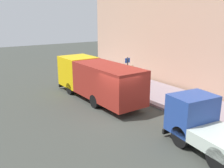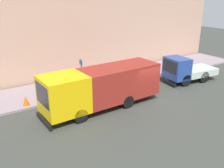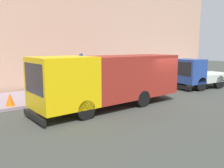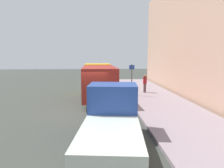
% 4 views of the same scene
% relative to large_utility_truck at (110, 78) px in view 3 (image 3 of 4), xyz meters
% --- Properties ---
extents(ground, '(80.00, 80.00, 0.00)m').
position_rel_large_utility_truck_xyz_m(ground, '(-0.70, -3.43, -1.54)').
color(ground, '#3B3E38').
extents(sidewalk, '(4.37, 30.00, 0.16)m').
position_rel_large_utility_truck_xyz_m(sidewalk, '(4.49, -3.43, -1.46)').
color(sidewalk, gray).
rests_on(sidewalk, ground).
extents(building_facade, '(0.50, 30.00, 10.62)m').
position_rel_large_utility_truck_xyz_m(building_facade, '(7.17, -3.43, 3.77)').
color(building_facade, tan).
rests_on(building_facade, ground).
extents(large_utility_truck, '(2.59, 8.34, 2.71)m').
position_rel_large_utility_truck_xyz_m(large_utility_truck, '(0.00, 0.00, 0.00)').
color(large_utility_truck, yellow).
rests_on(large_utility_truck, ground).
extents(small_flatbed_truck, '(2.54, 5.01, 2.25)m').
position_rel_large_utility_truck_xyz_m(small_flatbed_truck, '(0.54, -8.66, -0.48)').
color(small_flatbed_truck, '#244394').
rests_on(small_flatbed_truck, ground).
extents(pedestrian_walking, '(0.45, 0.45, 1.65)m').
position_rel_large_utility_truck_xyz_m(pedestrian_walking, '(4.19, 1.33, -0.50)').
color(pedestrian_walking, brown).
rests_on(pedestrian_walking, sidewalk).
extents(traffic_cone_orange, '(0.46, 0.46, 0.66)m').
position_rel_large_utility_truck_xyz_m(traffic_cone_orange, '(2.78, 4.32, -1.05)').
color(traffic_cone_orange, orange).
rests_on(traffic_cone_orange, sidewalk).
extents(street_sign_post, '(0.44, 0.08, 2.61)m').
position_rel_large_utility_truck_xyz_m(street_sign_post, '(2.78, 0.12, 0.16)').
color(street_sign_post, '#4C5156').
rests_on(street_sign_post, sidewalk).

